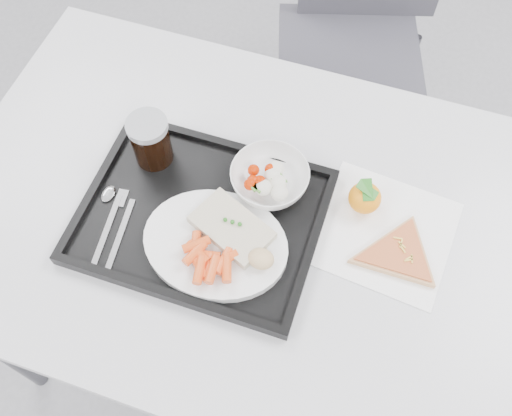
{
  "coord_description": "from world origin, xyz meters",
  "views": [
    {
      "loc": [
        0.18,
        -0.2,
        1.72
      ],
      "look_at": [
        0.01,
        0.3,
        0.77
      ],
      "focal_mm": 40.0,
      "sensor_mm": 36.0,
      "label": 1
    }
  ],
  "objects_px": {
    "table": "(249,229)",
    "tray": "(202,217)",
    "salad_bowl": "(270,178)",
    "tangerine": "(365,198)",
    "chair": "(360,19)",
    "cola_glass": "(151,140)",
    "pizza_slice": "(398,254)",
    "dinner_plate": "(216,244)"
  },
  "relations": [
    {
      "from": "cola_glass",
      "to": "tangerine",
      "type": "distance_m",
      "value": 0.43
    },
    {
      "from": "dinner_plate",
      "to": "table",
      "type": "bearing_deg",
      "value": 71.32
    },
    {
      "from": "table",
      "to": "chair",
      "type": "distance_m",
      "value": 0.84
    },
    {
      "from": "dinner_plate",
      "to": "salad_bowl",
      "type": "height_order",
      "value": "salad_bowl"
    },
    {
      "from": "table",
      "to": "salad_bowl",
      "type": "distance_m",
      "value": 0.13
    },
    {
      "from": "tray",
      "to": "tangerine",
      "type": "relative_size",
      "value": 6.79
    },
    {
      "from": "pizza_slice",
      "to": "salad_bowl",
      "type": "bearing_deg",
      "value": 166.78
    },
    {
      "from": "dinner_plate",
      "to": "tangerine",
      "type": "distance_m",
      "value": 0.29
    },
    {
      "from": "cola_glass",
      "to": "tray",
      "type": "bearing_deg",
      "value": -35.03
    },
    {
      "from": "chair",
      "to": "pizza_slice",
      "type": "height_order",
      "value": "chair"
    },
    {
      "from": "tray",
      "to": "tangerine",
      "type": "height_order",
      "value": "tangerine"
    },
    {
      "from": "chair",
      "to": "tangerine",
      "type": "bearing_deg",
      "value": -78.74
    },
    {
      "from": "tray",
      "to": "cola_glass",
      "type": "xyz_separation_m",
      "value": [
        -0.14,
        0.1,
        0.06
      ]
    },
    {
      "from": "table",
      "to": "tray",
      "type": "relative_size",
      "value": 2.67
    },
    {
      "from": "salad_bowl",
      "to": "pizza_slice",
      "type": "relative_size",
      "value": 0.59
    },
    {
      "from": "chair",
      "to": "cola_glass",
      "type": "distance_m",
      "value": 0.86
    },
    {
      "from": "chair",
      "to": "cola_glass",
      "type": "height_order",
      "value": "chair"
    },
    {
      "from": "cola_glass",
      "to": "pizza_slice",
      "type": "relative_size",
      "value": 0.42
    },
    {
      "from": "cola_glass",
      "to": "salad_bowl",
      "type": "bearing_deg",
      "value": 2.31
    },
    {
      "from": "salad_bowl",
      "to": "cola_glass",
      "type": "relative_size",
      "value": 1.41
    },
    {
      "from": "dinner_plate",
      "to": "cola_glass",
      "type": "xyz_separation_m",
      "value": [
        -0.19,
        0.15,
        0.05
      ]
    },
    {
      "from": "tray",
      "to": "pizza_slice",
      "type": "height_order",
      "value": "tray"
    },
    {
      "from": "table",
      "to": "dinner_plate",
      "type": "height_order",
      "value": "dinner_plate"
    },
    {
      "from": "tray",
      "to": "chair",
      "type": "bearing_deg",
      "value": 80.95
    },
    {
      "from": "tangerine",
      "to": "pizza_slice",
      "type": "relative_size",
      "value": 0.26
    },
    {
      "from": "cola_glass",
      "to": "pizza_slice",
      "type": "distance_m",
      "value": 0.52
    },
    {
      "from": "chair",
      "to": "tray",
      "type": "relative_size",
      "value": 2.07
    },
    {
      "from": "cola_glass",
      "to": "chair",
      "type": "bearing_deg",
      "value": 70.27
    },
    {
      "from": "dinner_plate",
      "to": "cola_glass",
      "type": "height_order",
      "value": "cola_glass"
    },
    {
      "from": "table",
      "to": "salad_bowl",
      "type": "bearing_deg",
      "value": 71.45
    },
    {
      "from": "table",
      "to": "cola_glass",
      "type": "relative_size",
      "value": 11.11
    },
    {
      "from": "dinner_plate",
      "to": "salad_bowl",
      "type": "bearing_deg",
      "value": 71.37
    },
    {
      "from": "salad_bowl",
      "to": "tangerine",
      "type": "height_order",
      "value": "tangerine"
    },
    {
      "from": "salad_bowl",
      "to": "tangerine",
      "type": "distance_m",
      "value": 0.18
    },
    {
      "from": "table",
      "to": "tray",
      "type": "bearing_deg",
      "value": -152.51
    },
    {
      "from": "chair",
      "to": "tray",
      "type": "distance_m",
      "value": 0.9
    },
    {
      "from": "tray",
      "to": "salad_bowl",
      "type": "height_order",
      "value": "salad_bowl"
    },
    {
      "from": "table",
      "to": "pizza_slice",
      "type": "bearing_deg",
      "value": 0.19
    },
    {
      "from": "chair",
      "to": "salad_bowl",
      "type": "relative_size",
      "value": 6.11
    },
    {
      "from": "dinner_plate",
      "to": "salad_bowl",
      "type": "xyz_separation_m",
      "value": [
        0.05,
        0.16,
        0.01
      ]
    },
    {
      "from": "table",
      "to": "tray",
      "type": "height_order",
      "value": "tray"
    },
    {
      "from": "tangerine",
      "to": "pizza_slice",
      "type": "xyz_separation_m",
      "value": [
        0.09,
        -0.08,
        -0.02
      ]
    }
  ]
}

